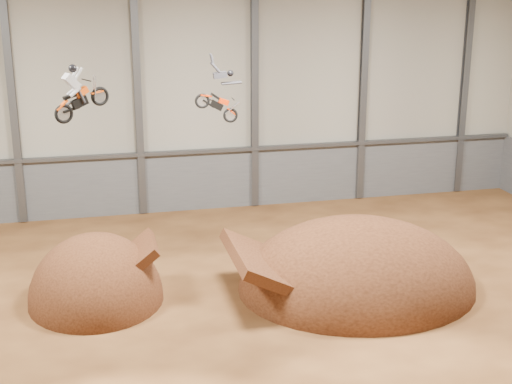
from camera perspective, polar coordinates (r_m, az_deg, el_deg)
floor at (r=28.91m, az=0.11°, el=-10.20°), size 40.00×40.00×0.00m
back_wall at (r=41.02m, az=-4.77°, el=8.04°), size 40.00×0.10×14.00m
lower_band_back at (r=42.01m, az=-4.58°, el=0.92°), size 39.80×0.18×3.50m
steel_rail at (r=41.42m, az=-4.60°, el=3.26°), size 39.80×0.35×0.20m
steel_column_1 at (r=40.58m, az=-18.93°, el=7.12°), size 0.40×0.36×13.90m
steel_column_2 at (r=40.47m, az=-9.44°, el=7.76°), size 0.40×0.36×13.90m
steel_column_3 at (r=41.44m, az=-0.12°, el=8.18°), size 0.40×0.36×13.90m
steel_column_4 at (r=43.42m, az=8.58°, el=8.38°), size 0.40×0.36×13.90m
steel_column_5 at (r=46.29m, az=16.36°, el=8.40°), size 0.40×0.36×13.90m
takeoff_ramp at (r=31.40m, az=-12.62°, el=-8.38°), size 5.65×6.52×5.65m
landing_ramp at (r=32.09m, az=8.02°, el=-7.56°), size 10.51×9.29×6.06m
fmx_rider_a at (r=28.92m, az=-13.62°, el=8.23°), size 3.07×2.09×2.83m
fmx_rider_b at (r=31.03m, az=-3.49°, el=8.29°), size 3.50×0.94×3.31m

